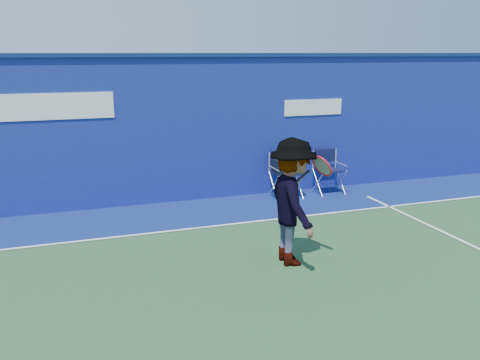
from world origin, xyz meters
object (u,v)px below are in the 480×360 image
object	(u,v)px
directors_chair_right	(329,180)
tennis_player	(293,202)
directors_chair_left	(286,178)
water_bottle	(281,194)

from	to	relation	value
directors_chair_right	tennis_player	distance (m)	4.17
tennis_player	directors_chair_right	bearing A→B (deg)	53.80
directors_chair_left	water_bottle	size ratio (longest dim) A/B	4.51
directors_chair_right	tennis_player	world-z (taller)	tennis_player
directors_chair_left	tennis_player	bearing A→B (deg)	-112.56
directors_chair_right	tennis_player	xyz separation A→B (m)	(-2.43, -3.33, 0.65)
directors_chair_right	tennis_player	bearing A→B (deg)	-126.20
directors_chair_right	water_bottle	distance (m)	1.24
directors_chair_left	water_bottle	xyz separation A→B (m)	(-0.15, -0.11, -0.32)
directors_chair_left	water_bottle	distance (m)	0.37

